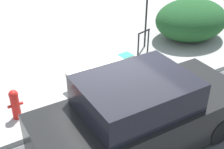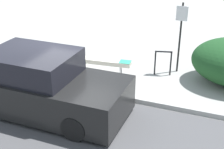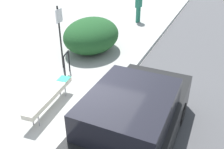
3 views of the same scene
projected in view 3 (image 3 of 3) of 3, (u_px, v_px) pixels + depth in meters
The scene contains 8 objects.
ground_plane at pixel (83, 131), 6.33m from camera, with size 60.00×60.00×0.00m, color #9E9E99.
curb at pixel (83, 129), 6.30m from camera, with size 60.00×0.20×0.13m.
bench at pixel (49, 96), 6.92m from camera, with size 2.11×0.54×0.53m.
bike_rack at pixel (67, 62), 8.69m from camera, with size 0.54×0.19×0.83m.
sign_post at pixel (60, 32), 8.73m from camera, with size 0.36×0.08×2.30m.
shrub_hedge at pixel (91, 35), 10.41m from camera, with size 2.69×2.19×1.41m.
pedestrian at pixel (139, 5), 13.91m from camera, with size 0.44×0.30×1.79m.
parked_car_near at pixel (131, 126), 5.44m from camera, with size 4.52×1.89×1.60m.
Camera 3 is at (-4.12, -2.65, 4.33)m, focal length 40.00 mm.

